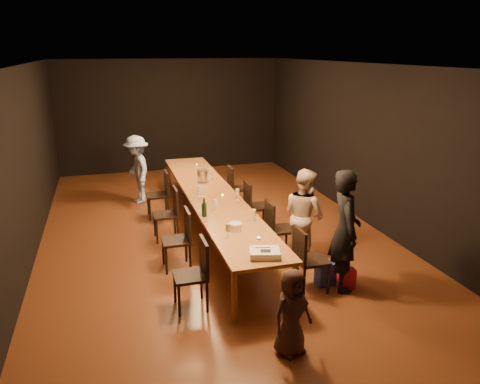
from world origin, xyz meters
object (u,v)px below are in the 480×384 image
object	(u,v)px
child	(292,312)
birthday_cake	(265,253)
woman_birthday	(345,231)
chair_left_0	(190,275)
woman_tan	(304,215)
chair_left_2	(165,214)
plate_stack	(235,227)
chair_right_0	(312,259)
chair_right_3	(239,188)
chair_right_1	(280,228)
man_blue	(137,170)
chair_left_1	(176,240)
champagne_bottle	(204,206)
chair_right_2	(257,206)
chair_left_3	(157,195)
table	(212,197)
ice_bucket	(202,176)

from	to	relation	value
child	birthday_cake	distance (m)	0.98
woman_birthday	chair_left_0	bearing A→B (deg)	103.24
woman_tan	woman_birthday	bearing A→B (deg)	168.93
child	chair_left_2	bearing A→B (deg)	85.02
woman_tan	birthday_cake	size ratio (longest dim) A/B	3.38
child	plate_stack	size ratio (longest dim) A/B	5.26
chair_right_0	chair_right_3	world-z (taller)	same
chair_right_1	man_blue	bearing A→B (deg)	-149.97
chair_left_1	chair_left_2	distance (m)	1.20
woman_tan	champagne_bottle	bearing A→B (deg)	56.58
chair_right_1	birthday_cake	distance (m)	1.74
woman_birthday	woman_tan	distance (m)	1.04
chair_right_2	child	xyz separation A→B (m)	(-0.80, -3.64, 0.04)
chair_left_3	champagne_bottle	distance (m)	2.36
chair_left_2	child	xyz separation A→B (m)	(0.90, -3.64, 0.04)
child	champagne_bottle	size ratio (longest dim) A/B	3.06
chair_left_1	plate_stack	size ratio (longest dim) A/B	4.89
chair_left_3	plate_stack	size ratio (longest dim) A/B	4.89
chair_right_0	chair_right_2	distance (m)	2.40
chair_right_2	birthday_cake	distance (m)	2.84
chair_left_1	child	bearing A→B (deg)	-159.86
chair_right_0	chair_left_0	bearing A→B (deg)	-90.00
chair_right_3	chair_left_2	distance (m)	2.08
chair_right_2	chair_left_0	size ratio (longest dim) A/B	1.00
chair_left_0	man_blue	distance (m)	4.68
woman_tan	champagne_bottle	size ratio (longest dim) A/B	4.57
woman_tan	plate_stack	size ratio (longest dim) A/B	7.85
chair_right_0	chair_right_1	world-z (taller)	same
chair_left_1	birthday_cake	xyz separation A→B (m)	(0.90, -1.51, 0.33)
table	chair_left_1	xyz separation A→B (m)	(-0.85, -1.20, -0.24)
woman_birthday	woman_tan	world-z (taller)	woman_birthday
chair_left_0	chair_right_1	bearing A→B (deg)	-54.78
chair_right_1	woman_tan	distance (m)	0.48
chair_right_2	woman_tan	xyz separation A→B (m)	(0.30, -1.44, 0.28)
chair_right_1	woman_birthday	distance (m)	1.40
chair_left_1	table	bearing A→B (deg)	-35.31
chair_right_2	child	bearing A→B (deg)	-12.44
table	chair_left_3	bearing A→B (deg)	125.31
chair_left_3	chair_right_3	bearing A→B (deg)	-90.00
champagne_bottle	ice_bucket	xyz separation A→B (m)	(0.38, 1.97, -0.05)
chair_right_3	chair_right_0	bearing A→B (deg)	-0.00
man_blue	table	bearing A→B (deg)	15.08
chair_left_2	child	distance (m)	3.75
chair_left_1	chair_left_3	size ratio (longest dim) A/B	1.00
child	birthday_cake	bearing A→B (deg)	70.79
chair_right_2	chair_right_3	distance (m)	1.20
chair_right_2	ice_bucket	distance (m)	1.30
chair_left_2	man_blue	size ratio (longest dim) A/B	0.63
chair_right_0	woman_tan	size ratio (longest dim) A/B	0.62
chair_left_0	chair_left_3	bearing A→B (deg)	0.00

